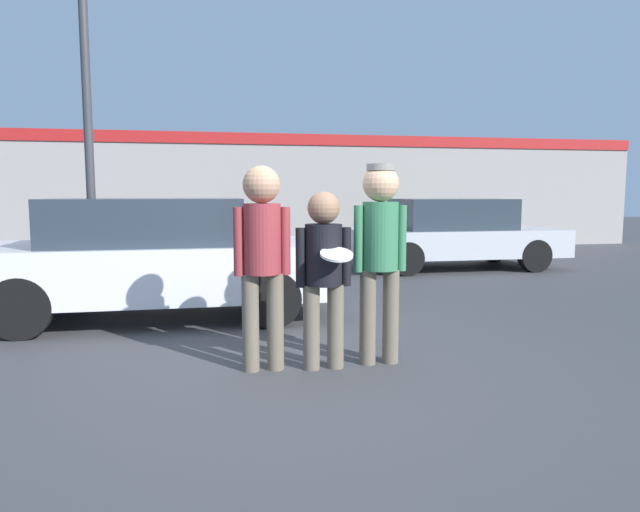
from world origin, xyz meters
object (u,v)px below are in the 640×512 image
Objects in this scene: person_right at (380,243)px; parked_car_far at (453,234)px; person_left at (262,249)px; shrub at (411,230)px; person_middle_with_frisbee at (324,266)px; parked_car_near at (154,258)px; street_lamp at (94,6)px.

person_right reaches higher than parked_car_far.
person_left is 1.66× the size of shrub.
person_middle_with_frisbee is 2.96m from parked_car_near.
parked_car_near is at bearing -146.61° from parked_car_far.
shrub is (6.92, 6.46, -3.53)m from street_lamp.
street_lamp is at bearing -136.97° from shrub.
shrub is (5.03, 9.92, -0.54)m from person_left.
person_left is 7.65m from parked_car_far.
person_right is 7.07m from parked_car_far.
street_lamp is at bearing -157.53° from parked_car_far.
person_left reaches higher than parked_car_near.
person_left is 0.99× the size of person_right.
person_right is (0.53, 0.06, 0.19)m from person_middle_with_frisbee.
street_lamp is at bearing 130.52° from person_right.
parked_car_far is (5.69, 3.75, -0.03)m from parked_car_near.
person_middle_with_frisbee is 1.46× the size of shrub.
parked_car_far is 7.74m from street_lamp.
person_middle_with_frisbee is at bearing -55.74° from parked_car_near.
street_lamp is 6.27× the size of shrub.
person_right is 5.43m from street_lamp.
shrub is (6.15, 7.54, -0.22)m from parked_car_near.
street_lamp is at bearing 125.30° from parked_car_near.
street_lamp reaches higher than person_right.
person_left is 0.41× the size of parked_car_near.
person_middle_with_frisbee is 0.23× the size of street_lamp.
parked_car_near reaches higher than parked_car_far.
person_left is at bearing -64.70° from parked_car_near.
person_left is at bearing 179.76° from person_right.
person_left reaches higher than shrub.
person_right reaches higher than parked_car_near.
person_left is at bearing -61.36° from street_lamp.
person_right reaches higher than shrub.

